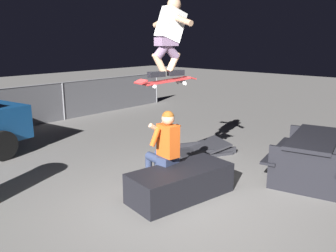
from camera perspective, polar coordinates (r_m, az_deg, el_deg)
name	(u,v)px	position (r m, az deg, el deg)	size (l,w,h in m)	color
ground_plane	(181,205)	(5.21, 2.06, -12.75)	(40.00, 40.00, 0.00)	slate
ledge_box_main	(181,183)	(5.37, 2.05, -9.20)	(1.60, 0.69, 0.46)	black
person_sitting_on_ledge	(164,146)	(5.50, -0.67, -3.29)	(0.60, 0.78, 1.29)	#2D3856
skateboard	(166,81)	(5.27, -0.26, 7.28)	(1.04, 0.41, 0.13)	#B72D2D
skater_airborne	(169,34)	(5.27, 0.24, 14.76)	(0.64, 0.88, 1.12)	black
kicker_ramp	(201,150)	(7.50, 5.31, -3.90)	(1.37, 1.22, 0.31)	#28282D
picnic_table_back	(313,151)	(6.45, 22.52, -3.74)	(1.93, 1.64, 0.75)	black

